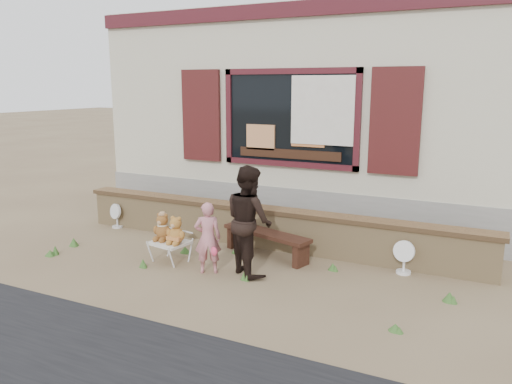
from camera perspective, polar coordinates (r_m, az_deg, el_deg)
The scene contains 12 objects.
ground at distance 7.46m, azimuth -2.03°, elevation -8.41°, with size 80.00×80.00×0.00m, color brown.
shopfront at distance 11.17m, azimuth 8.82°, elevation 8.82°, with size 8.04×5.13×4.00m.
brick_wall at distance 8.21m, azimuth 1.22°, elevation -3.97°, with size 7.10×0.36×0.67m.
bench at distance 7.78m, azimuth 1.19°, elevation -5.28°, with size 1.58×0.76×0.40m.
folding_chair at distance 7.63m, azimuth -9.79°, elevation -5.80°, with size 0.59×0.54×0.32m.
teddy_bear_left at distance 7.66m, azimuth -10.60°, elevation -3.87°, with size 0.31×0.27×0.43m, color brown, non-canonical shape.
teddy_bear_right at distance 7.47m, azimuth -9.10°, elevation -4.25°, with size 0.31×0.27×0.42m, color olive, non-canonical shape.
child at distance 7.07m, azimuth -5.54°, elevation -5.23°, with size 0.38×0.25×1.03m, color #D47E89.
adult at distance 6.95m, azimuth -0.81°, elevation -3.24°, with size 0.75×0.59×1.55m, color black.
fan_left at distance 9.67m, azimuth -15.61°, elevation -2.62°, with size 0.30×0.19×0.46m.
fan_right at distance 7.38m, azimuth 16.60°, elevation -7.12°, with size 0.31×0.21×0.49m.
grass_tufts at distance 7.43m, azimuth -5.59°, elevation -8.08°, with size 5.99×1.67×0.14m.
Camera 1 is at (3.27, -6.17, 2.62)m, focal length 35.00 mm.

